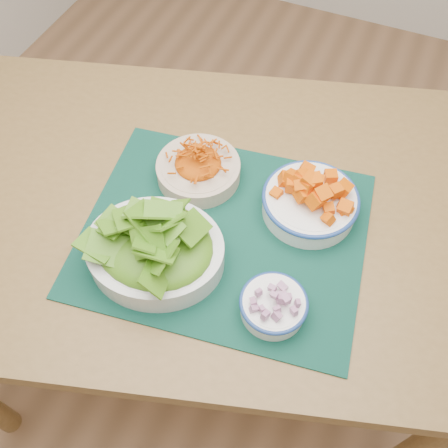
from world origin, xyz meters
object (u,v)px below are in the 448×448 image
at_px(table, 200,225).
at_px(placemat, 224,233).
at_px(squash_bowl, 311,198).
at_px(lettuce_bowl, 154,244).
at_px(onion_bowl, 274,304).
at_px(carrot_bowl, 198,167).

xyz_separation_m(table, placemat, (0.08, -0.06, 0.10)).
height_order(squash_bowl, lettuce_bowl, lettuce_bowl).
bearing_deg(placemat, squash_bowl, 32.69).
relative_size(table, lettuce_bowl, 4.64).
height_order(table, squash_bowl, squash_bowl).
bearing_deg(lettuce_bowl, table, 73.81).
xyz_separation_m(lettuce_bowl, onion_bowl, (0.24, -0.01, -0.03)).
distance_m(carrot_bowl, onion_bowl, 0.34).
height_order(table, lettuce_bowl, lettuce_bowl).
xyz_separation_m(squash_bowl, onion_bowl, (0.01, -0.24, -0.01)).
xyz_separation_m(table, carrot_bowl, (-0.02, 0.06, 0.13)).
xyz_separation_m(placemat, carrot_bowl, (-0.11, 0.11, 0.03)).
bearing_deg(squash_bowl, carrot_bowl, -178.67).
xyz_separation_m(carrot_bowl, onion_bowl, (0.25, -0.23, -0.00)).
bearing_deg(squash_bowl, lettuce_bowl, -135.72).
relative_size(carrot_bowl, squash_bowl, 1.02).
height_order(carrot_bowl, squash_bowl, squash_bowl).
distance_m(squash_bowl, onion_bowl, 0.24).
distance_m(table, onion_bowl, 0.32).
height_order(table, placemat, placemat).
xyz_separation_m(placemat, onion_bowl, (0.15, -0.12, 0.03)).
relative_size(table, squash_bowl, 6.23).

